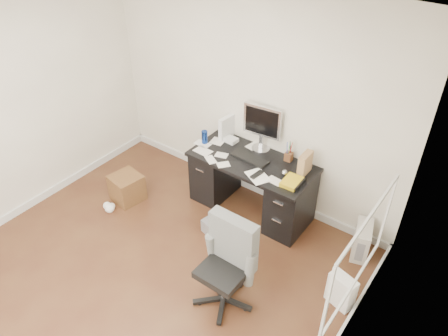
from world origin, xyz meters
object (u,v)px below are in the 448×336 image
Objects in this scene: desk at (251,184)px; keyboard at (250,158)px; office_chair at (223,267)px; wicker_basket at (127,188)px; pc_tower at (362,240)px; lcd_monitor at (262,128)px.

desk is 0.37m from keyboard.
office_chair is 2.06m from wicker_basket.
office_chair is at bearing -61.75° from keyboard.
pc_tower is (1.41, 0.11, -0.21)m from desk.
keyboard is 1.56m from pc_tower.
pc_tower is at bearing 4.32° from desk.
lcd_monitor is at bearing 100.69° from desk.
desk reaches higher than wicker_basket.
desk is at bearing 29.08° from wicker_basket.
office_chair reaches higher than desk.
office_chair is 2.79× the size of wicker_basket.
wicker_basket is at bearing 164.16° from office_chair.
pc_tower is (1.46, -0.15, -0.86)m from lcd_monitor.
desk is 0.70m from lcd_monitor.
lcd_monitor is at bearing 37.57° from wicker_basket.
office_chair is (0.61, -1.60, -0.55)m from lcd_monitor.
keyboard is 1.30× the size of wicker_basket.
lcd_monitor is 1.70m from pc_tower.
office_chair is 2.60× the size of pc_tower.
lcd_monitor reaches higher than keyboard.
lcd_monitor reaches higher than office_chair.
desk is at bearing -85.63° from lcd_monitor.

